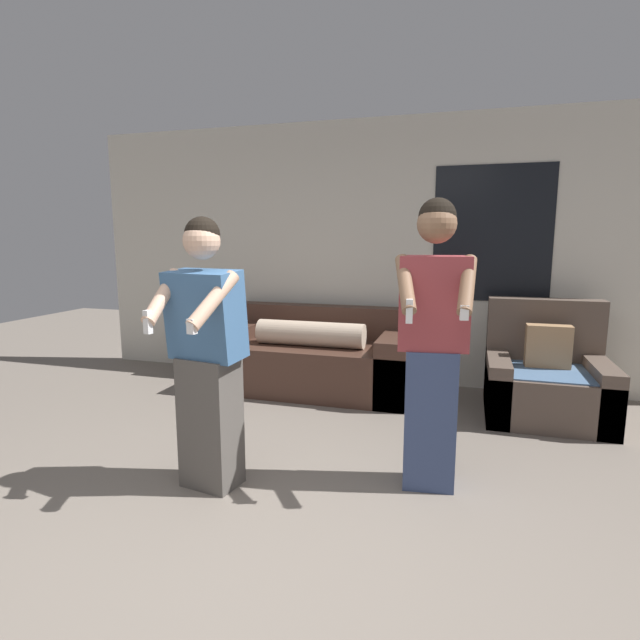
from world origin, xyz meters
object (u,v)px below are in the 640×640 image
at_px(person_right, 432,343).
at_px(armchair, 546,380).
at_px(couch, 315,359).
at_px(person_left, 207,356).
at_px(side_table, 209,324).

bearing_deg(person_right, armchair, 60.71).
distance_m(couch, person_left, 2.15).
xyz_separation_m(couch, armchair, (2.12, -0.16, 0.00)).
distance_m(person_left, person_right, 1.34).
height_order(person_left, person_right, person_right).
relative_size(couch, armchair, 1.97).
bearing_deg(side_table, person_right, -36.99).
distance_m(armchair, side_table, 3.47).
distance_m(side_table, person_right, 3.24).
relative_size(couch, side_table, 2.39).
height_order(couch, person_left, person_left).
height_order(side_table, person_left, person_left).
xyz_separation_m(armchair, side_table, (-3.44, 0.40, 0.25)).
distance_m(couch, armchair, 2.12).
distance_m(side_table, person_left, 2.67).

